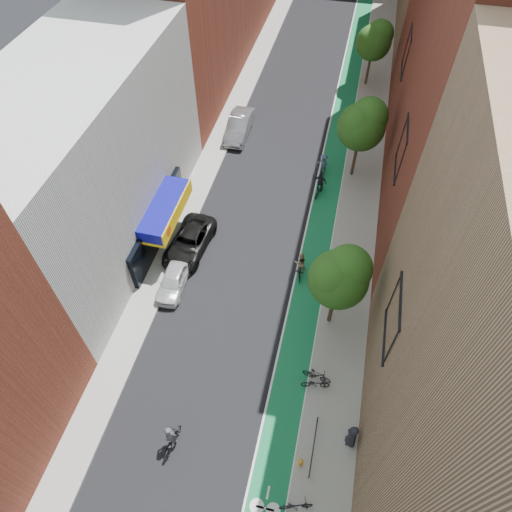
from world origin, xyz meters
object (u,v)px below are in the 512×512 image
Objects in this scene: parked_car_white at (173,280)px; parked_car_silver at (239,126)px; cyclist_lane_near at (300,266)px; cyclist_lane_mid at (320,187)px; cyclist_lead at (171,440)px; pedestrian at (352,436)px; parked_car_black at (189,242)px; cyclist_lane_far at (323,166)px; fire_hydrant at (301,463)px.

parked_car_silver reaches higher than parked_car_white.
cyclist_lane_near is 0.94× the size of cyclist_lane_mid.
cyclist_lead is 1.21× the size of pedestrian.
parked_car_black is 1.02× the size of parked_car_silver.
cyclist_lane_far reaches higher than parked_car_silver.
fire_hydrant is at bearing -169.79° from cyclist_lead.
cyclist_lane_mid is (4.63, 20.41, 0.07)m from cyclist_lead.
pedestrian is at bearing -63.83° from parked_car_silver.
parked_car_white is 0.75× the size of parked_car_black.
parked_car_black is (0.00, 3.26, 0.06)m from parked_car_white.
cyclist_lane_near is at bearing 102.54° from cyclist_lane_far.
cyclist_lane_far is (0.08, 10.36, 0.07)m from cyclist_lane_near.
parked_car_black is 7.81m from cyclist_lane_near.
cyclist_lane_mid is at bearing -96.83° from cyclist_lead.
pedestrian is (4.32, -20.58, 0.17)m from cyclist_lane_far.
parked_car_silver is at bearing 88.27° from parked_car_white.
fire_hydrant is at bearing -44.19° from parked_car_white.
cyclist_lead reaches higher than parked_car_white.
cyclist_lead is (3.34, -26.47, -0.12)m from parked_car_silver.
parked_car_white is at bearing -127.61° from pedestrian.
parked_car_black is at bearing -137.55° from pedestrian.
cyclist_lead reaches higher than cyclist_lane_near.
parked_car_silver is at bearing 110.86° from fire_hydrant.
fire_hydrant is (2.10, -11.91, -0.30)m from cyclist_lane_near.
cyclist_lane_near is at bearing 18.38° from parked_car_white.
parked_car_white is 3.26m from parked_car_black.
pedestrian is (12.20, -24.28, 0.21)m from parked_car_silver.
parked_car_black is 13.23m from cyclist_lead.
cyclist_lead is at bearing -70.67° from parked_car_black.
parked_car_silver is 26.68m from cyclist_lead.
pedestrian is 2.91m from fire_hydrant.
cyclist_lane_far is at bearing -25.69° from parked_car_silver.
cyclist_lane_near is (7.80, -0.40, 0.08)m from parked_car_black.
pedestrian is (8.86, 2.19, 0.32)m from cyclist_lead.
parked_car_black is 13.67m from parked_car_silver.
pedestrian is (4.23, -18.22, 0.25)m from cyclist_lane_mid.
cyclist_lead reaches higher than parked_car_silver.
cyclist_lead is 13.18m from cyclist_lane_near.
parked_car_white is at bearing 137.54° from fire_hydrant.
cyclist_lane_mid is (0.17, 8.01, -0.01)m from cyclist_lane_near.
parked_car_black is 12.70m from cyclist_lane_far.
pedestrian is (4.40, -10.21, 0.24)m from cyclist_lane_near.
cyclist_lead is at bearing -175.74° from fire_hydrant.
fire_hydrant is at bearing 88.74° from cyclist_lane_near.
cyclist_lane_near is at bearing 101.85° from cyclist_lane_mid.
fire_hydrant is (6.56, 0.49, -0.22)m from cyclist_lead.
cyclist_lane_near is (7.80, -14.07, -0.03)m from parked_car_silver.
parked_car_black is at bearing -14.22° from cyclist_lane_near.
parked_car_black is at bearing 88.27° from parked_car_white.
cyclist_lane_mid is 1.16× the size of pedestrian.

